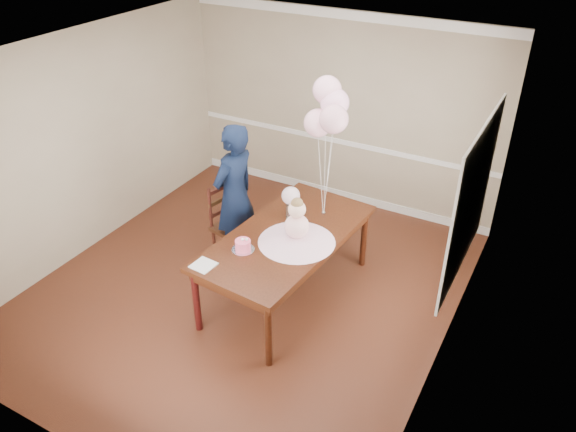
{
  "coord_description": "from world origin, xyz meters",
  "views": [
    {
      "loc": [
        2.9,
        -4.3,
        4.14
      ],
      "look_at": [
        0.47,
        0.14,
        1.05
      ],
      "focal_mm": 35.0,
      "sensor_mm": 36.0,
      "label": 1
    }
  ],
  "objects_px": {
    "birthday_cake": "(243,245)",
    "dining_chair_seat": "(233,228)",
    "woman": "(235,196)",
    "dining_table_top": "(287,237)"
  },
  "relations": [
    {
      "from": "birthday_cake",
      "to": "woman",
      "type": "distance_m",
      "value": 1.01
    },
    {
      "from": "birthday_cake",
      "to": "dining_chair_seat",
      "type": "xyz_separation_m",
      "value": [
        -0.67,
        0.79,
        -0.44
      ]
    },
    {
      "from": "dining_table_top",
      "to": "birthday_cake",
      "type": "height_order",
      "value": "birthday_cake"
    },
    {
      "from": "woman",
      "to": "birthday_cake",
      "type": "bearing_deg",
      "value": 45.8
    },
    {
      "from": "dining_table_top",
      "to": "dining_chair_seat",
      "type": "height_order",
      "value": "dining_table_top"
    },
    {
      "from": "dining_table_top",
      "to": "birthday_cake",
      "type": "relative_size",
      "value": 13.33
    },
    {
      "from": "dining_table_top",
      "to": "dining_chair_seat",
      "type": "relative_size",
      "value": 5.06
    },
    {
      "from": "birthday_cake",
      "to": "woman",
      "type": "relative_size",
      "value": 0.09
    },
    {
      "from": "birthday_cake",
      "to": "dining_chair_seat",
      "type": "distance_m",
      "value": 1.12
    },
    {
      "from": "dining_table_top",
      "to": "dining_chair_seat",
      "type": "bearing_deg",
      "value": 165.94
    }
  ]
}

